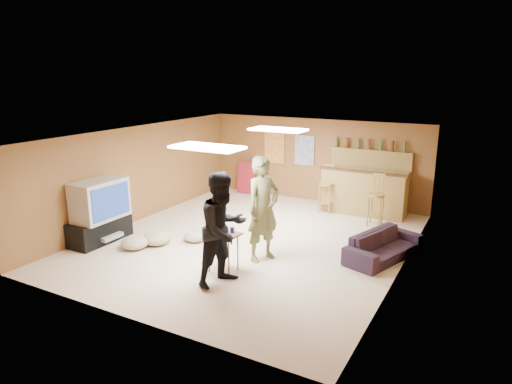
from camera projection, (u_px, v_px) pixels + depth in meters
The scene contains 32 objects.
ground at pixel (251, 241), 9.43m from camera, with size 7.00×7.00×0.00m, color beige.
ceiling at pixel (251, 135), 8.86m from camera, with size 6.00×7.00×0.02m, color silver.
wall_back at pixel (315, 160), 12.12m from camera, with size 6.00×0.02×2.20m, color brown.
wall_front at pixel (125, 246), 6.18m from camera, with size 6.00×0.02×2.20m, color brown.
wall_left at pixel (138, 174), 10.54m from camera, with size 0.02×7.00×2.20m, color brown.
wall_right at pixel (405, 211), 7.76m from camera, with size 0.02×7.00×2.20m, color brown.
tv_stand at pixel (100, 230), 9.35m from camera, with size 0.55×1.30×0.50m, color black.
dvd_box at pixel (108, 236), 9.27m from camera, with size 0.35×0.50×0.08m, color #B2B2B7.
tv_body at pixel (100, 200), 9.15m from camera, with size 0.60×1.10×0.80m, color #B2B2B7.
tv_screen at pixel (111, 202), 9.01m from camera, with size 0.02×0.95×0.65m, color navy.
bar_counter at pixel (364, 192), 11.10m from camera, with size 2.00×0.60×1.10m, color olive.
bar_lip at pixel (362, 172), 10.74m from camera, with size 2.10×0.12×0.05m, color #3C2213.
bar_shelf at pixel (371, 151), 11.24m from camera, with size 2.00×0.18×0.05m, color olive.
bar_backing at pixel (371, 162), 11.33m from camera, with size 2.00×0.14×0.60m, color olive.
poster_left at pixel (274, 148), 12.57m from camera, with size 0.60×0.03×0.85m, color #BF3F26.
poster_right at pixel (305, 150), 12.16m from camera, with size 0.55×0.03×0.80m, color #334C99.
folding_chair_stack at pixel (247, 178), 13.04m from camera, with size 0.50×0.14×0.90m, color maroon.
ceiling_panel_front at pixel (207, 147), 7.60m from camera, with size 1.20×0.60×0.04m, color white.
ceiling_panel_back at pixel (278, 130), 9.89m from camera, with size 1.20×0.60×0.04m, color white.
person_olive at pixel (263, 209), 8.28m from camera, with size 0.71×0.47×1.95m, color brown.
person_black at pixel (223, 229), 7.32m from camera, with size 0.92×0.71×1.89m, color black.
sofa at pixel (384, 246), 8.49m from camera, with size 1.72×0.67×0.50m, color black.
tray_table at pixel (223, 252), 7.91m from camera, with size 0.54×0.43×0.71m, color #3C2213.
cup_red_near at pixel (221, 228), 7.91m from camera, with size 0.07×0.07×0.10m, color red.
cup_red_far at pixel (225, 232), 7.72m from camera, with size 0.08×0.08×0.11m, color red.
cup_blue at pixel (232, 230), 7.83m from camera, with size 0.08×0.08×0.10m, color navy.
bar_stool_left at pixel (326, 189), 11.20m from camera, with size 0.37×0.37×1.17m, color olive, non-canonical shape.
bar_stool_right at pixel (376, 201), 10.23m from camera, with size 0.36×0.36×1.14m, color olive, non-canonical shape.
cushion_near_tv at pixel (157, 238), 9.23m from camera, with size 0.59×0.59×0.27m, color gray.
cushion_mid at pixel (195, 236), 9.39m from camera, with size 0.46×0.46×0.21m, color gray.
cushion_far at pixel (135, 243), 8.99m from camera, with size 0.54×0.54×0.24m, color gray.
bottle_row at pixel (369, 144), 11.21m from camera, with size 1.76×0.08×0.26m, color #3F7233, non-canonical shape.
Camera 1 is at (4.32, -7.73, 3.40)m, focal length 32.00 mm.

